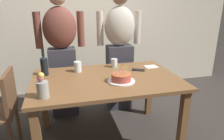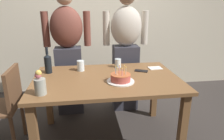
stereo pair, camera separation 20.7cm
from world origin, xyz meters
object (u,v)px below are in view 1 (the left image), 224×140
object	(u,v)px
cell_phone	(138,70)
flower_vase	(42,87)
napkin_stack	(151,67)
person_woman_cardigan	(119,49)
wine_bottle	(44,65)
birthday_cake	(121,78)
water_glass_near	(114,63)
water_glass_far	(78,67)
person_man_bearded	(62,52)
dining_chair	(1,108)

from	to	relation	value
cell_phone	flower_vase	bearing A→B (deg)	-130.43
napkin_stack	person_woman_cardigan	bearing A→B (deg)	118.92
wine_bottle	birthday_cake	bearing A→B (deg)	-27.11
wine_bottle	person_woman_cardigan	world-z (taller)	person_woman_cardigan
wine_bottle	person_woman_cardigan	distance (m)	1.06
birthday_cake	napkin_stack	xyz separation A→B (m)	(0.48, 0.37, -0.03)
water_glass_near	wine_bottle	world-z (taller)	wine_bottle
birthday_cake	napkin_stack	size ratio (longest dim) A/B	1.82
cell_phone	water_glass_far	bearing A→B (deg)	-165.14
cell_phone	person_man_bearded	distance (m)	1.01
cell_phone	dining_chair	bearing A→B (deg)	-150.64
wine_bottle	napkin_stack	world-z (taller)	wine_bottle
flower_vase	dining_chair	size ratio (longest dim) A/B	0.25
cell_phone	dining_chair	size ratio (longest dim) A/B	0.17
person_man_bearded	dining_chair	world-z (taller)	person_man_bearded
dining_chair	wine_bottle	bearing A→B (deg)	116.49
water_glass_near	person_woman_cardigan	world-z (taller)	person_woman_cardigan
napkin_stack	flower_vase	bearing A→B (deg)	-155.41
person_man_bearded	dining_chair	size ratio (longest dim) A/B	1.90
flower_vase	person_man_bearded	size ratio (longest dim) A/B	0.13
water_glass_far	person_man_bearded	size ratio (longest dim) A/B	0.07
birthday_cake	wine_bottle	size ratio (longest dim) A/B	0.94
water_glass_near	napkin_stack	bearing A→B (deg)	-14.24
wine_bottle	cell_phone	world-z (taller)	wine_bottle
water_glass_far	person_woman_cardigan	xyz separation A→B (m)	(0.61, 0.43, 0.07)
person_woman_cardigan	wine_bottle	bearing A→B (deg)	25.61
napkin_stack	dining_chair	bearing A→B (deg)	-173.05
water_glass_far	flower_vase	bearing A→B (deg)	-119.74
water_glass_far	wine_bottle	distance (m)	0.36
birthday_cake	cell_phone	xyz separation A→B (m)	(0.29, 0.29, -0.03)
water_glass_near	person_man_bearded	distance (m)	0.71
birthday_cake	flower_vase	size ratio (longest dim) A/B	1.24
napkin_stack	person_man_bearded	xyz separation A→B (m)	(-1.03, 0.47, 0.13)
flower_vase	water_glass_far	bearing A→B (deg)	60.26
birthday_cake	water_glass_near	bearing A→B (deg)	83.54
birthday_cake	dining_chair	xyz separation A→B (m)	(-1.16, 0.17, -0.26)
napkin_stack	person_man_bearded	distance (m)	1.14
water_glass_far	flower_vase	xyz separation A→B (m)	(-0.34, -0.59, 0.03)
napkin_stack	person_woman_cardigan	size ratio (longest dim) A/B	0.09
water_glass_far	person_man_bearded	xyz separation A→B (m)	(-0.16, 0.43, 0.07)
person_woman_cardigan	cell_phone	bearing A→B (deg)	97.21
water_glass_near	wine_bottle	size ratio (longest dim) A/B	0.35
water_glass_far	dining_chair	world-z (taller)	dining_chair
birthday_cake	cell_phone	bearing A→B (deg)	44.86
water_glass_near	person_woman_cardigan	distance (m)	0.41
cell_phone	person_woman_cardigan	size ratio (longest dim) A/B	0.09
water_glass_near	flower_vase	world-z (taller)	flower_vase
water_glass_near	napkin_stack	size ratio (longest dim) A/B	0.68
person_woman_cardigan	birthday_cake	bearing A→B (deg)	75.17
cell_phone	napkin_stack	bearing A→B (deg)	46.71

